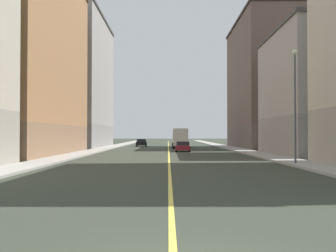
{
  "coord_description": "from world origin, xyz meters",
  "views": [
    {
      "loc": [
        -0.09,
        -6.58,
        2.16
      ],
      "look_at": [
        -0.11,
        44.01,
        3.18
      ],
      "focal_mm": 43.99,
      "sensor_mm": 36.0,
      "label": 1
    }
  ],
  "objects_px": {
    "building_left_far": "(270,84)",
    "car_black": "(142,143)",
    "building_right_midblock": "(16,59)",
    "building_left_mid": "(325,92)",
    "car_maroon": "(183,147)",
    "car_white": "(178,143)",
    "building_right_distant": "(74,83)",
    "street_lamp_left_near": "(295,95)",
    "box_truck": "(180,138)"
  },
  "relations": [
    {
      "from": "building_right_midblock",
      "to": "building_left_mid",
      "type": "bearing_deg",
      "value": -1.36
    },
    {
      "from": "building_right_midblock",
      "to": "box_truck",
      "type": "height_order",
      "value": "building_right_midblock"
    },
    {
      "from": "car_black",
      "to": "car_maroon",
      "type": "height_order",
      "value": "car_black"
    },
    {
      "from": "building_left_far",
      "to": "car_maroon",
      "type": "xyz_separation_m",
      "value": [
        -14.13,
        -12.88,
        -9.42
      ]
    },
    {
      "from": "building_left_mid",
      "to": "car_maroon",
      "type": "distance_m",
      "value": 18.05
    },
    {
      "from": "building_left_far",
      "to": "car_maroon",
      "type": "relative_size",
      "value": 5.09
    },
    {
      "from": "building_right_distant",
      "to": "car_white",
      "type": "distance_m",
      "value": 20.69
    },
    {
      "from": "building_left_far",
      "to": "car_black",
      "type": "distance_m",
      "value": 24.44
    },
    {
      "from": "car_white",
      "to": "car_maroon",
      "type": "distance_m",
      "value": 21.3
    },
    {
      "from": "building_left_mid",
      "to": "car_black",
      "type": "relative_size",
      "value": 3.79
    },
    {
      "from": "car_white",
      "to": "building_left_mid",
      "type": "bearing_deg",
      "value": -65.09
    },
    {
      "from": "building_right_distant",
      "to": "street_lamp_left_near",
      "type": "distance_m",
      "value": 47.36
    },
    {
      "from": "car_white",
      "to": "box_truck",
      "type": "relative_size",
      "value": 0.55
    },
    {
      "from": "building_left_far",
      "to": "street_lamp_left_near",
      "type": "distance_m",
      "value": 36.79
    },
    {
      "from": "street_lamp_left_near",
      "to": "car_maroon",
      "type": "relative_size",
      "value": 1.82
    },
    {
      "from": "building_left_far",
      "to": "building_right_midblock",
      "type": "bearing_deg",
      "value": -145.71
    },
    {
      "from": "car_black",
      "to": "car_white",
      "type": "xyz_separation_m",
      "value": [
        6.4,
        -0.45,
        -0.03
      ]
    },
    {
      "from": "building_right_midblock",
      "to": "box_truck",
      "type": "distance_m",
      "value": 28.56
    },
    {
      "from": "car_maroon",
      "to": "box_truck",
      "type": "relative_size",
      "value": 0.58
    },
    {
      "from": "building_left_far",
      "to": "car_white",
      "type": "distance_m",
      "value": 19.11
    },
    {
      "from": "building_right_distant",
      "to": "car_black",
      "type": "bearing_deg",
      "value": 22.63
    },
    {
      "from": "building_left_mid",
      "to": "building_left_far",
      "type": "height_order",
      "value": "building_left_far"
    },
    {
      "from": "building_left_mid",
      "to": "building_right_distant",
      "type": "bearing_deg",
      "value": 140.01
    },
    {
      "from": "car_white",
      "to": "street_lamp_left_near",
      "type": "bearing_deg",
      "value": -80.75
    },
    {
      "from": "building_right_midblock",
      "to": "street_lamp_left_near",
      "type": "height_order",
      "value": "building_right_midblock"
    },
    {
      "from": "building_left_far",
      "to": "car_black",
      "type": "bearing_deg",
      "value": 156.85
    },
    {
      "from": "building_left_mid",
      "to": "street_lamp_left_near",
      "type": "xyz_separation_m",
      "value": [
        -7.16,
        -13.24,
        -1.54
      ]
    },
    {
      "from": "car_maroon",
      "to": "building_right_midblock",
      "type": "bearing_deg",
      "value": -153.49
    },
    {
      "from": "building_right_distant",
      "to": "car_black",
      "type": "xyz_separation_m",
      "value": [
        11.1,
        4.63,
        -10.17
      ]
    },
    {
      "from": "building_left_far",
      "to": "car_white",
      "type": "relative_size",
      "value": 5.37
    },
    {
      "from": "building_left_far",
      "to": "street_lamp_left_near",
      "type": "relative_size",
      "value": 2.8
    },
    {
      "from": "building_right_midblock",
      "to": "box_truck",
      "type": "xyz_separation_m",
      "value": [
        17.7,
        20.77,
        -8.42
      ]
    },
    {
      "from": "street_lamp_left_near",
      "to": "box_truck",
      "type": "bearing_deg",
      "value": 101.39
    },
    {
      "from": "building_left_mid",
      "to": "car_white",
      "type": "bearing_deg",
      "value": 114.91
    },
    {
      "from": "building_left_mid",
      "to": "building_right_midblock",
      "type": "bearing_deg",
      "value": 178.64
    },
    {
      "from": "street_lamp_left_near",
      "to": "car_white",
      "type": "xyz_separation_m",
      "value": [
        -7.19,
        44.15,
        -4.27
      ]
    },
    {
      "from": "building_left_mid",
      "to": "car_black",
      "type": "xyz_separation_m",
      "value": [
        -20.75,
        31.35,
        -5.78
      ]
    },
    {
      "from": "building_left_far",
      "to": "street_lamp_left_near",
      "type": "height_order",
      "value": "building_left_far"
    },
    {
      "from": "building_right_midblock",
      "to": "car_maroon",
      "type": "xyz_separation_m",
      "value": [
        17.73,
        8.84,
        -9.42
      ]
    },
    {
      "from": "building_left_far",
      "to": "building_right_midblock",
      "type": "xyz_separation_m",
      "value": [
        -31.86,
        -21.72,
        0.0
      ]
    },
    {
      "from": "car_black",
      "to": "building_right_distant",
      "type": "bearing_deg",
      "value": -157.37
    },
    {
      "from": "car_black",
      "to": "building_right_midblock",
      "type": "bearing_deg",
      "value": -109.95
    },
    {
      "from": "building_right_midblock",
      "to": "car_black",
      "type": "height_order",
      "value": "building_right_midblock"
    },
    {
      "from": "building_right_distant",
      "to": "street_lamp_left_near",
      "type": "relative_size",
      "value": 2.87
    },
    {
      "from": "building_right_distant",
      "to": "car_maroon",
      "type": "relative_size",
      "value": 5.22
    },
    {
      "from": "building_right_distant",
      "to": "car_white",
      "type": "xyz_separation_m",
      "value": [
        17.51,
        4.18,
        -10.2
      ]
    },
    {
      "from": "car_white",
      "to": "box_truck",
      "type": "xyz_separation_m",
      "value": [
        0.19,
        -9.37,
        0.99
      ]
    },
    {
      "from": "building_right_distant",
      "to": "street_lamp_left_near",
      "type": "xyz_separation_m",
      "value": [
        24.7,
        -39.97,
        -5.93
      ]
    },
    {
      "from": "building_right_midblock",
      "to": "street_lamp_left_near",
      "type": "xyz_separation_m",
      "value": [
        24.7,
        -14.0,
        -5.14
      ]
    },
    {
      "from": "car_black",
      "to": "box_truck",
      "type": "distance_m",
      "value": 11.87
    }
  ]
}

